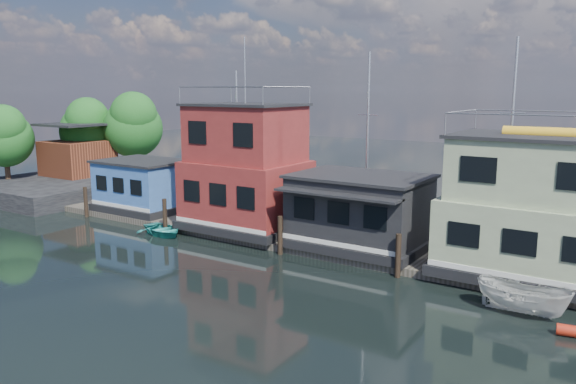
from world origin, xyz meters
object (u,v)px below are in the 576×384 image
Objects in this scene: motorboat at (523,298)px; houseboat_green at (533,210)px; houseboat_red at (246,170)px; houseboat_dark at (360,211)px; houseboat_blue at (143,185)px; dinghy_teal at (163,229)px.

houseboat_green is at bearing 14.96° from motorboat.
houseboat_red is 1.60× the size of houseboat_dark.
houseboat_dark is at bearing -179.88° from houseboat_green.
houseboat_blue reaches higher than dinghy_teal.
houseboat_red reaches higher than houseboat_green.
houseboat_blue is 0.86× the size of houseboat_dark.
houseboat_green reaches higher than houseboat_blue.
motorboat is at bearing -24.55° from houseboat_dark.
houseboat_blue is at bearing -180.00° from houseboat_green.
houseboat_blue is 17.50m from houseboat_dark.
houseboat_blue is at bearing -180.00° from houseboat_red.
houseboat_red is at bearing 0.00° from houseboat_blue.
houseboat_dark is at bearing -0.14° from houseboat_red.
houseboat_dark is 2.12× the size of dinghy_teal.
dinghy_teal is at bearing -140.51° from houseboat_red.
dinghy_teal is at bearing 94.56° from motorboat.
motorboat is at bearing -14.05° from houseboat_red.
houseboat_blue reaches higher than motorboat.
houseboat_dark is 9.07m from houseboat_green.
dinghy_teal is 21.75m from motorboat.
motorboat is at bearing -82.26° from houseboat_green.
dinghy_teal is at bearing -170.87° from houseboat_green.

